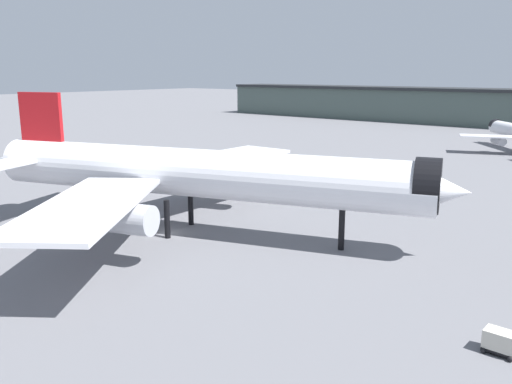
{
  "coord_description": "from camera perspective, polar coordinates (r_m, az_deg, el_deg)",
  "views": [
    {
      "loc": [
        50.92,
        -45.44,
        20.93
      ],
      "look_at": [
        10.76,
        5.33,
        6.24
      ],
      "focal_mm": 37.33,
      "sensor_mm": 36.0,
      "label": 1
    }
  ],
  "objects": [
    {
      "name": "ground",
      "position": [
        71.38,
        -9.5,
        -4.44
      ],
      "size": [
        900.0,
        900.0,
        0.0
      ],
      "primitive_type": "plane",
      "color": "slate"
    },
    {
      "name": "terminal_building",
      "position": [
        234.17,
        18.78,
        8.81
      ],
      "size": [
        200.26,
        25.95,
        26.57
      ],
      "rotation": [
        0.0,
        0.0,
        -0.02
      ],
      "color": "#475651",
      "rests_on": "ground"
    },
    {
      "name": "baggage_cart_trailing",
      "position": [
        45.69,
        24.75,
        -14.36
      ],
      "size": [
        2.46,
        2.02,
        1.82
      ],
      "rotation": [
        0.0,
        0.0,
        6.24
      ],
      "color": "black",
      "rests_on": "ground"
    },
    {
      "name": "airliner_near_gate",
      "position": [
        69.36,
        -6.54,
        1.93
      ],
      "size": [
        65.18,
        58.07,
        18.09
      ],
      "rotation": [
        0.0,
        0.0,
        0.31
      ],
      "color": "white",
      "rests_on": "ground"
    }
  ]
}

